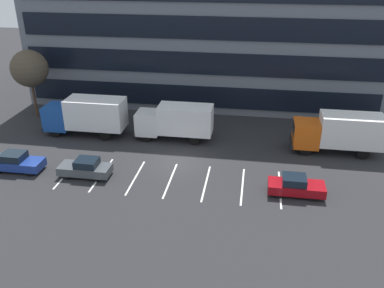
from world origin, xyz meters
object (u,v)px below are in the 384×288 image
object	(u,v)px
box_truck_orange	(339,131)
box_truck_blue	(86,114)
sedan_navy	(16,162)
bare_tree	(29,69)
sedan_charcoal	(86,168)
box_truck_white	(176,121)
sedan_maroon	(296,186)

from	to	relation	value
box_truck_orange	box_truck_blue	distance (m)	23.18
sedan_navy	bare_tree	bearing A→B (deg)	110.81
sedan_navy	sedan_charcoal	bearing A→B (deg)	-0.49
sedan_navy	sedan_charcoal	size ratio (longest dim) A/B	1.03
sedan_navy	bare_tree	world-z (taller)	bare_tree
box_truck_white	sedan_maroon	bearing A→B (deg)	-38.02
sedan_charcoal	box_truck_blue	bearing A→B (deg)	110.70
box_truck_orange	box_truck_blue	bearing A→B (deg)	179.32
sedan_maroon	sedan_charcoal	bearing A→B (deg)	179.35
sedan_maroon	sedan_charcoal	xyz separation A→B (m)	(-16.17, 0.18, 0.00)
box_truck_orange	bare_tree	bearing A→B (deg)	172.39
box_truck_orange	bare_tree	xyz separation A→B (m)	(-30.52, 4.08, 3.21)
box_truck_white	bare_tree	size ratio (longest dim) A/B	1.02
box_truck_white	sedan_charcoal	size ratio (longest dim) A/B	1.78
box_truck_blue	sedan_navy	bearing A→B (deg)	-110.88
box_truck_blue	bare_tree	size ratio (longest dim) A/B	1.11
sedan_maroon	sedan_charcoal	world-z (taller)	same
box_truck_blue	box_truck_orange	bearing A→B (deg)	-0.68
box_truck_orange	box_truck_blue	world-z (taller)	box_truck_blue
sedan_navy	sedan_charcoal	distance (m)	5.89
sedan_navy	box_truck_white	bearing A→B (deg)	34.50
bare_tree	sedan_charcoal	bearing A→B (deg)	-48.43
box_truck_blue	bare_tree	bearing A→B (deg)	152.61
box_truck_orange	sedan_charcoal	xyz separation A→B (m)	(-20.24, -7.51, -1.30)
box_truck_orange	sedan_charcoal	size ratio (longest dim) A/B	1.87
sedan_navy	bare_tree	distance (m)	13.13
bare_tree	sedan_navy	bearing A→B (deg)	-69.19
box_truck_orange	sedan_navy	world-z (taller)	box_truck_orange
box_truck_blue	sedan_maroon	distance (m)	20.75
sedan_navy	sedan_maroon	bearing A→B (deg)	-0.61
box_truck_white	bare_tree	distance (m)	16.69
box_truck_orange	sedan_charcoal	distance (m)	21.63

